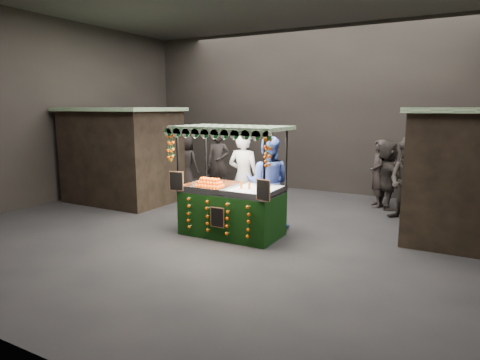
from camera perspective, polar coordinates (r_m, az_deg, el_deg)
The scene contains 13 objects.
ground at distance 8.87m, azimuth 0.68°, elevation -7.09°, with size 12.00×12.00×0.00m, color black.
market_hall at distance 8.52m, azimuth 0.73°, elevation 15.23°, with size 12.10×10.10×5.05m.
neighbour_stall_left at distance 12.00m, azimuth -15.87°, elevation 3.40°, with size 3.00×2.20×2.60m.
juice_stall at distance 8.47m, azimuth -1.16°, elevation -3.04°, with size 2.31×1.36×2.24m.
vendor_grey at distance 9.49m, azimuth 0.50°, elevation 0.42°, with size 0.77×0.53×2.05m.
vendor_blue at distance 8.91m, azimuth 3.84°, elevation -0.41°, with size 1.14×0.98×2.00m.
shopper_0 at distance 12.65m, azimuth -3.02°, elevation 2.45°, with size 0.81×0.66×1.90m.
shopper_1 at distance 10.22m, azimuth 22.04°, elevation -0.26°, with size 1.09×0.98×1.83m.
shopper_2 at distance 13.16m, azimuth 0.61°, elevation 2.33°, with size 1.01×1.00×1.71m.
shopper_3 at distance 12.25m, azimuth 22.34°, elevation 1.39°, with size 1.20×1.39×1.87m.
shopper_4 at distance 13.00m, azimuth -7.47°, elevation 2.30°, with size 0.87×0.57×1.77m.
shopper_5 at distance 11.32m, azimuth 19.64°, elevation 0.64°, with size 1.39×1.63×1.76m.
shopper_6 at distance 11.45m, azimuth 18.42°, elevation 0.84°, with size 0.64×0.76×1.78m.
Camera 1 is at (3.98, -7.49, 2.60)m, focal length 31.04 mm.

